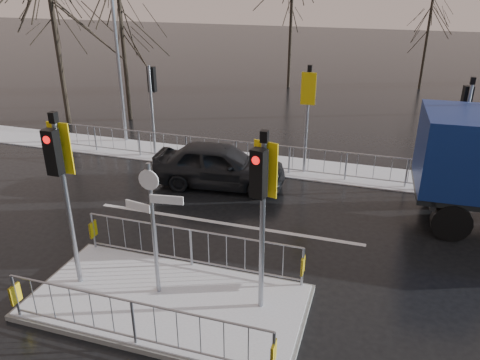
% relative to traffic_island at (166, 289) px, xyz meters
% --- Properties ---
extents(ground, '(120.00, 120.00, 0.00)m').
position_rel_traffic_island_xyz_m(ground, '(0.01, -0.01, -0.39)').
color(ground, black).
rests_on(ground, ground).
extents(snow_verge, '(30.00, 2.00, 0.04)m').
position_rel_traffic_island_xyz_m(snow_verge, '(0.01, 8.59, -0.37)').
color(snow_verge, white).
rests_on(snow_verge, ground).
extents(lane_markings, '(8.00, 11.38, 0.01)m').
position_rel_traffic_island_xyz_m(lane_markings, '(0.01, -0.34, -0.39)').
color(lane_markings, silver).
rests_on(lane_markings, ground).
extents(traffic_island, '(6.00, 3.04, 4.15)m').
position_rel_traffic_island_xyz_m(traffic_island, '(0.00, 0.00, 0.00)').
color(traffic_island, '#62625E').
rests_on(traffic_island, ground).
extents(far_kerb_fixtures, '(18.00, 0.65, 3.83)m').
position_rel_traffic_island_xyz_m(far_kerb_fixtures, '(0.31, 8.08, 0.63)').
color(far_kerb_fixtures, gray).
rests_on(far_kerb_fixtures, ground).
extents(car_far_lane, '(4.59, 2.23, 1.51)m').
position_rel_traffic_island_xyz_m(car_far_lane, '(-1.03, 6.28, 0.36)').
color(car_far_lane, black).
rests_on(car_far_lane, ground).
extents(tree_near_b, '(4.00, 4.00, 7.55)m').
position_rel_traffic_island_xyz_m(tree_near_b, '(-7.99, 12.49, 4.76)').
color(tree_near_b, black).
rests_on(tree_near_b, ground).
extents(tree_near_c, '(3.50, 3.50, 6.61)m').
position_rel_traffic_island_xyz_m(tree_near_c, '(-12.49, 13.49, 4.11)').
color(tree_near_c, black).
rests_on(tree_near_c, ground).
extents(tree_far_a, '(3.75, 3.75, 7.08)m').
position_rel_traffic_island_xyz_m(tree_far_a, '(-1.99, 21.99, 4.43)').
color(tree_far_a, black).
rests_on(tree_far_a, ground).
extents(tree_far_b, '(3.25, 3.25, 6.14)m').
position_rel_traffic_island_xyz_m(tree_far_b, '(6.01, 23.99, 3.79)').
color(tree_far_b, black).
rests_on(tree_far_b, ground).
extents(street_lamp_left, '(1.25, 0.18, 8.20)m').
position_rel_traffic_island_xyz_m(street_lamp_left, '(-6.42, 9.49, 4.10)').
color(street_lamp_left, gray).
rests_on(street_lamp_left, ground).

